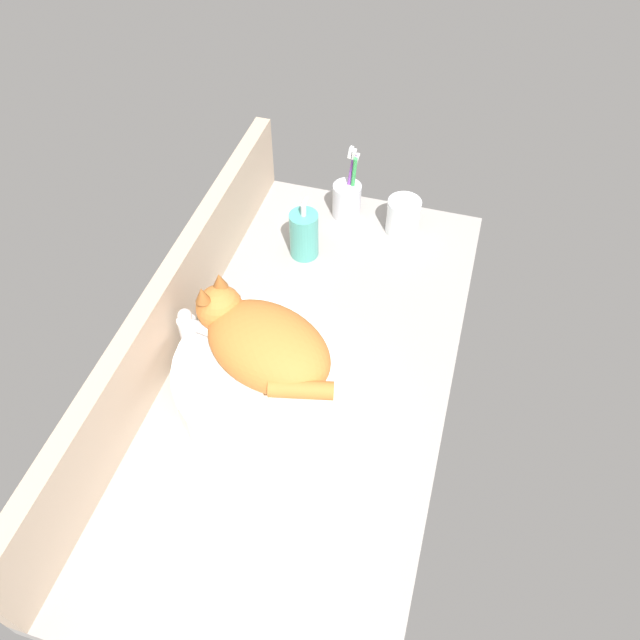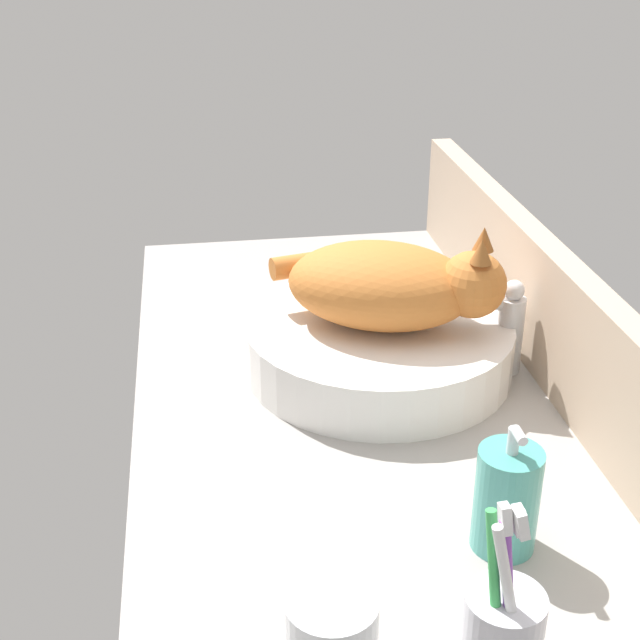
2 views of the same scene
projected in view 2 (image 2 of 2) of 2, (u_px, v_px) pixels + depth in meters
ground_plane at (352, 402)px, 119.96cm from camera, size 113.20×57.40×4.00cm
backsplash_panel at (551, 316)px, 118.66cm from camera, size 113.20×3.60×17.98cm
sink_basin at (379, 346)px, 122.33cm from camera, size 36.57×36.57×7.32cm
cat at (391, 284)px, 117.93cm from camera, size 25.01×30.19×14.00cm
faucet at (502, 323)px, 120.48cm from camera, size 4.53×11.84×13.60cm
soap_dispenser at (507, 499)px, 88.84cm from camera, size 6.56×6.56×14.66cm
toothbrush_cup at (502, 632)px, 74.21cm from camera, size 6.85×6.85×18.71cm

